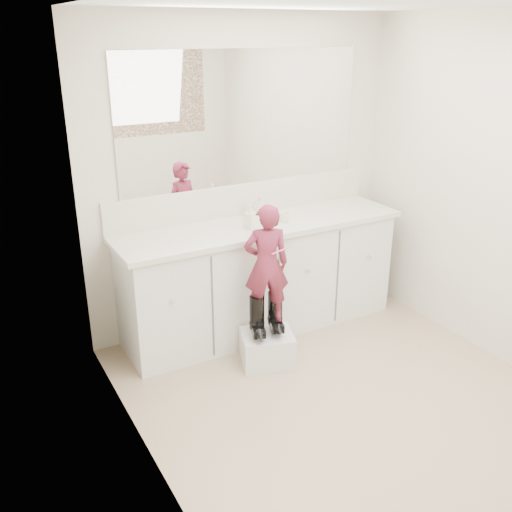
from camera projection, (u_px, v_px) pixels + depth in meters
floor at (354, 405)px, 3.69m from camera, size 3.00×3.00×0.00m
ceiling at (385, 0)px, 2.80m from camera, size 3.00×3.00×0.00m
wall_back at (244, 176)px, 4.46m from camera, size 2.60×0.00×2.60m
wall_left at (149, 275)px, 2.66m from camera, size 0.00×3.00×3.00m
vanity_cabinet at (261, 278)px, 4.53m from camera, size 2.20×0.55×0.85m
countertop at (262, 226)px, 4.35m from camera, size 2.28×0.58×0.04m
backsplash at (245, 199)px, 4.52m from camera, size 2.28×0.03×0.25m
mirror at (244, 119)px, 4.29m from camera, size 2.00×0.02×1.00m
faucet at (251, 212)px, 4.46m from camera, size 0.08×0.08×0.10m
cup at (284, 217)px, 4.36m from camera, size 0.10×0.10×0.08m
soap_bottle at (252, 217)px, 4.20m from camera, size 0.10×0.10×0.18m
step_stool at (267, 348)px, 4.13m from camera, size 0.44×0.41×0.23m
boot_left at (257, 316)px, 4.01m from camera, size 0.17×0.23×0.30m
boot_right at (275, 311)px, 4.08m from camera, size 0.17×0.23×0.30m
toddler at (266, 265)px, 3.91m from camera, size 0.36×0.30×0.86m
toothbrush at (281, 250)px, 3.83m from camera, size 0.13×0.06×0.06m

